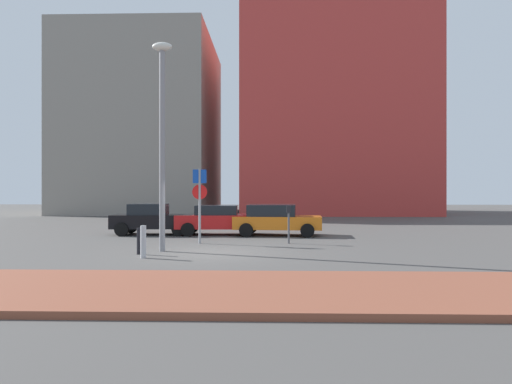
{
  "coord_description": "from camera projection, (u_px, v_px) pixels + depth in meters",
  "views": [
    {
      "loc": [
        2.01,
        -15.69,
        2.07
      ],
      "look_at": [
        1.46,
        3.83,
        2.07
      ],
      "focal_mm": 32.27,
      "sensor_mm": 36.0,
      "label": 1
    }
  ],
  "objects": [
    {
      "name": "sidewalk_brick",
      "position": [
        170.0,
        290.0,
        9.35
      ],
      "size": [
        40.0,
        3.94,
        0.14
      ],
      "primitive_type": "cube",
      "color": "brown",
      "rests_on": "ground"
    },
    {
      "name": "building_colorful_midrise",
      "position": [
        330.0,
        76.0,
        46.17
      ],
      "size": [
        17.2,
        15.87,
        27.51
      ],
      "primitive_type": "cube",
      "color": "#BF3833",
      "rests_on": "ground"
    },
    {
      "name": "parking_meter",
      "position": [
        289.0,
        219.0,
        18.44
      ],
      "size": [
        0.18,
        0.14,
        1.52
      ],
      "color": "#4C4C51",
      "rests_on": "ground"
    },
    {
      "name": "traffic_bollard_near",
      "position": [
        143.0,
        242.0,
        14.38
      ],
      "size": [
        0.18,
        0.18,
        1.02
      ],
      "primitive_type": "cylinder",
      "color": "#B7B7BC",
      "rests_on": "ground"
    },
    {
      "name": "parking_sign_post",
      "position": [
        200.0,
        196.0,
        18.47
      ],
      "size": [
        0.6,
        0.11,
        3.0
      ],
      "color": "gray",
      "rests_on": "ground"
    },
    {
      "name": "street_lamp",
      "position": [
        162.0,
        129.0,
        16.02
      ],
      "size": [
        0.7,
        0.36,
        7.29
      ],
      "color": "gray",
      "rests_on": "ground"
    },
    {
      "name": "parked_car_red",
      "position": [
        218.0,
        219.0,
        22.25
      ],
      "size": [
        4.12,
        2.07,
        1.42
      ],
      "color": "red",
      "rests_on": "ground"
    },
    {
      "name": "parked_car_black",
      "position": [
        153.0,
        219.0,
        22.32
      ],
      "size": [
        3.98,
        2.07,
        1.5
      ],
      "color": "black",
      "rests_on": "ground"
    },
    {
      "name": "traffic_bollard_mid",
      "position": [
        139.0,
        241.0,
        15.23
      ],
      "size": [
        0.13,
        0.13,
        0.88
      ],
      "primitive_type": "cylinder",
      "color": "black",
      "rests_on": "ground"
    },
    {
      "name": "parked_car_orange",
      "position": [
        276.0,
        219.0,
        21.89
      ],
      "size": [
        4.25,
        2.32,
        1.47
      ],
      "color": "orange",
      "rests_on": "ground"
    },
    {
      "name": "ground_plane",
      "position": [
        210.0,
        252.0,
        15.74
      ],
      "size": [
        120.0,
        120.0,
        0.0
      ],
      "primitive_type": "plane",
      "color": "#4C4947"
    },
    {
      "name": "building_under_construction",
      "position": [
        146.0,
        128.0,
        47.17
      ],
      "size": [
        13.76,
        15.91,
        17.33
      ],
      "primitive_type": "cube",
      "color": "gray",
      "rests_on": "ground"
    }
  ]
}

